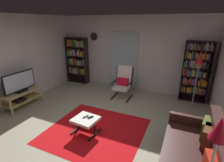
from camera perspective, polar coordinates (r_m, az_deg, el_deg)
ground_plane at (r=4.21m, az=-7.35°, el=-15.44°), size 7.02×7.02×0.00m
wall_back at (r=6.21m, az=6.31°, el=9.05°), size 5.60×0.06×2.60m
wall_left at (r=5.54m, az=-32.68°, el=4.90°), size 0.06×6.00×2.60m
glass_door_panel at (r=6.28m, az=3.61°, el=6.93°), size 1.10×0.01×2.00m
area_rug at (r=4.12m, az=-5.49°, el=-16.10°), size 2.13×1.97×0.01m
tv_stand at (r=5.62m, az=-27.87°, el=-4.72°), size 0.50×1.13×0.48m
television at (r=5.49m, az=-28.40°, el=-0.44°), size 0.20×0.97×0.58m
bookshelf_near_tv at (r=7.06m, az=-11.49°, el=7.28°), size 0.88×0.30×1.80m
bookshelf_near_sofa at (r=5.76m, az=26.14°, el=3.27°), size 0.78×0.30×1.86m
leather_sofa at (r=3.26m, az=25.99°, el=-22.54°), size 0.89×1.96×0.88m
lounge_armchair at (r=5.58m, az=3.71°, el=-0.16°), size 0.57×0.66×1.02m
ottoman at (r=3.94m, az=-8.81°, el=-13.00°), size 0.56×0.53×0.36m
tv_remote at (r=3.95m, az=-8.77°, el=-11.66°), size 0.08×0.15×0.02m
cell_phone at (r=3.92m, az=-7.16°, el=-11.91°), size 0.12×0.16×0.01m
floor_lamp_by_sofa at (r=2.04m, az=31.22°, el=-18.51°), size 0.22×0.22×1.56m
floor_lamp_by_shelf at (r=5.12m, az=26.92°, el=4.67°), size 0.22×0.22×1.56m
wall_clock at (r=6.66m, az=-6.05°, el=14.52°), size 0.29×0.03×0.29m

